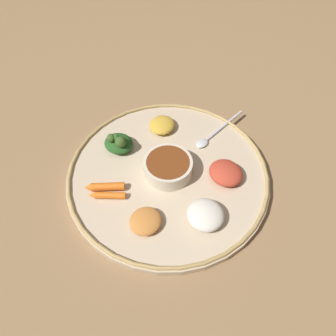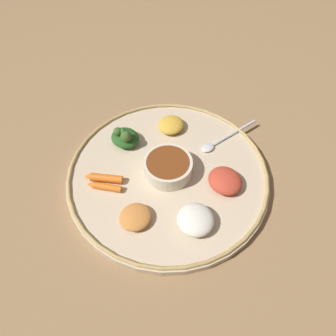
{
  "view_description": "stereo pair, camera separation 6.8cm",
  "coord_description": "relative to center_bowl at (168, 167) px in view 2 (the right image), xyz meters",
  "views": [
    {
      "loc": [
        0.41,
        -0.04,
        0.57
      ],
      "look_at": [
        0.0,
        0.0,
        0.03
      ],
      "focal_mm": 32.79,
      "sensor_mm": 36.0,
      "label": 1
    },
    {
      "loc": [
        0.41,
        0.02,
        0.57
      ],
      "look_at": [
        0.0,
        0.0,
        0.03
      ],
      "focal_mm": 32.79,
      "sensor_mm": 36.0,
      "label": 2
    }
  ],
  "objects": [
    {
      "name": "ground_plane",
      "position": [
        0.0,
        0.0,
        -0.04
      ],
      "size": [
        2.4,
        2.4,
        0.0
      ],
      "primitive_type": "plane",
      "color": "olive"
    },
    {
      "name": "platter",
      "position": [
        0.0,
        0.0,
        -0.03
      ],
      "size": [
        0.45,
        0.45,
        0.02
      ],
      "primitive_type": "cylinder",
      "color": "#C6B293",
      "rests_on": "ground_plane"
    },
    {
      "name": "platter_rim",
      "position": [
        0.0,
        0.0,
        -0.02
      ],
      "size": [
        0.45,
        0.45,
        0.01
      ],
      "primitive_type": "torus",
      "color": "tan",
      "rests_on": "platter"
    },
    {
      "name": "center_bowl",
      "position": [
        0.0,
        0.0,
        0.0
      ],
      "size": [
        0.11,
        0.11,
        0.04
      ],
      "color": "beige",
      "rests_on": "platter"
    },
    {
      "name": "spoon",
      "position": [
        -0.1,
        0.12,
        -0.02
      ],
      "size": [
        0.12,
        0.14,
        0.01
      ],
      "color": "silver",
      "rests_on": "platter"
    },
    {
      "name": "greens_pile",
      "position": [
        -0.08,
        -0.11,
        -0.0
      ],
      "size": [
        0.09,
        0.09,
        0.05
      ],
      "color": "#23511E",
      "rests_on": "platter"
    },
    {
      "name": "carrot_near_spoon",
      "position": [
        0.03,
        -0.14,
        -0.01
      ],
      "size": [
        0.02,
        0.09,
        0.02
      ],
      "color": "orange",
      "rests_on": "platter"
    },
    {
      "name": "carrot_outer",
      "position": [
        0.05,
        -0.13,
        -0.01
      ],
      "size": [
        0.02,
        0.08,
        0.01
      ],
      "color": "orange",
      "rests_on": "platter"
    },
    {
      "name": "mound_lentil_yellow",
      "position": [
        -0.14,
        -0.0,
        -0.01
      ],
      "size": [
        0.09,
        0.09,
        0.02
      ],
      "primitive_type": "ellipsoid",
      "rotation": [
        0.0,
        0.0,
        5.7
      ],
      "color": "gold",
      "rests_on": "platter"
    },
    {
      "name": "mound_squash",
      "position": [
        0.12,
        -0.06,
        -0.01
      ],
      "size": [
        0.09,
        0.09,
        0.02
      ],
      "primitive_type": "ellipsoid",
      "rotation": [
        0.0,
        0.0,
        2.28
      ],
      "color": "#C67A38",
      "rests_on": "platter"
    },
    {
      "name": "mound_berbere_red",
      "position": [
        0.03,
        0.12,
        -0.0
      ],
      "size": [
        0.1,
        0.1,
        0.03
      ],
      "primitive_type": "ellipsoid",
      "rotation": [
        0.0,
        0.0,
        0.63
      ],
      "color": "#B73D28",
      "rests_on": "platter"
    },
    {
      "name": "mound_rice_white",
      "position": [
        0.12,
        0.06,
        -0.0
      ],
      "size": [
        0.09,
        0.09,
        0.03
      ],
      "primitive_type": "ellipsoid",
      "rotation": [
        0.0,
        0.0,
        1.77
      ],
      "color": "silver",
      "rests_on": "platter"
    }
  ]
}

